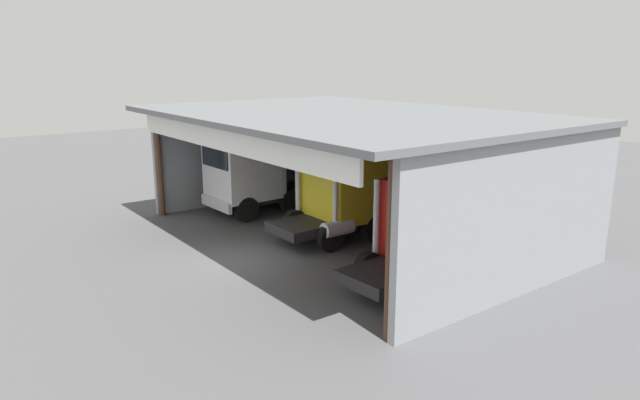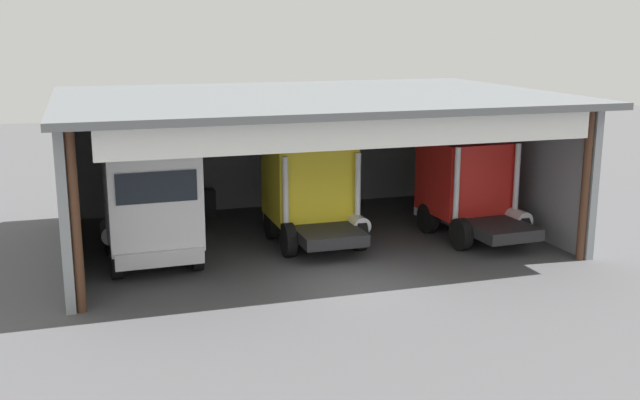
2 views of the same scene
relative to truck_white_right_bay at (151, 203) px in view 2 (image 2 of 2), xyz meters
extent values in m
plane|color=#4C4C4F|center=(5.13, -3.28, -1.90)|extent=(80.00, 80.00, 0.00)
cube|color=gray|center=(5.13, 6.52, 0.39)|extent=(14.79, 0.24, 4.58)
cube|color=gray|center=(-2.26, 1.62, 0.39)|extent=(0.24, 9.80, 4.58)
cube|color=gray|center=(12.52, 1.62, 0.39)|extent=(0.24, 9.80, 4.58)
cube|color=slate|center=(5.13, 1.16, 2.77)|extent=(15.39, 10.73, 0.20)
cylinder|color=#4C2D1E|center=(-2.01, -3.13, 0.39)|extent=(0.24, 0.24, 4.58)
cylinder|color=#4C2D1E|center=(12.27, -3.13, 0.39)|extent=(0.24, 0.24, 4.58)
cube|color=white|center=(5.13, -3.65, 2.32)|extent=(13.31, 0.12, 0.90)
cube|color=white|center=(0.03, -0.23, 0.28)|extent=(2.59, 2.63, 2.78)
cube|color=black|center=(0.06, -1.53, 0.76)|extent=(2.14, 0.12, 0.84)
cube|color=silver|center=(0.06, -1.56, -1.22)|extent=(2.40, 0.22, 0.44)
cube|color=#232326|center=(-0.02, 1.53, -1.19)|extent=(1.97, 3.24, 0.36)
cylinder|color=silver|center=(1.12, 1.23, 0.12)|extent=(0.18, 0.18, 2.98)
cylinder|color=silver|center=(-1.15, 1.17, 0.12)|extent=(0.18, 0.18, 2.98)
cylinder|color=silver|center=(-1.15, 1.19, -1.07)|extent=(0.59, 1.21, 0.56)
cylinder|color=black|center=(1.15, -0.71, -1.37)|extent=(0.33, 1.08, 1.07)
cylinder|color=black|center=(-1.07, -0.77, -1.37)|extent=(0.33, 1.08, 1.07)
cylinder|color=black|center=(1.09, 1.55, -1.37)|extent=(0.33, 1.08, 1.07)
cylinder|color=black|center=(-1.13, 1.50, -1.37)|extent=(0.33, 1.08, 1.07)
cube|color=yellow|center=(5.13, 1.35, 0.24)|extent=(2.58, 2.51, 2.73)
cube|color=black|center=(5.13, 2.62, 0.71)|extent=(2.18, 0.07, 0.82)
cube|color=silver|center=(5.13, 2.65, -1.23)|extent=(2.44, 0.17, 0.44)
cube|color=#232326|center=(5.14, -0.24, -1.20)|extent=(1.93, 2.90, 0.36)
cylinder|color=silver|center=(3.98, -0.05, -0.12)|extent=(0.18, 0.18, 2.52)
cylinder|color=silver|center=(6.29, -0.05, -0.12)|extent=(0.18, 0.18, 2.52)
cylinder|color=silver|center=(6.29, 0.06, -1.08)|extent=(0.56, 1.20, 0.56)
cylinder|color=black|center=(4.00, 1.85, -1.38)|extent=(0.30, 1.05, 1.04)
cylinder|color=black|center=(6.27, 1.86, -1.38)|extent=(0.30, 1.05, 1.04)
cylinder|color=black|center=(4.00, -0.24, -1.38)|extent=(0.30, 1.05, 1.04)
cylinder|color=black|center=(6.27, -0.24, -1.38)|extent=(0.30, 1.05, 1.04)
cube|color=red|center=(10.30, 0.57, 0.06)|extent=(2.55, 2.54, 2.41)
cube|color=black|center=(10.24, 1.80, 0.48)|extent=(2.07, 0.16, 0.72)
cube|color=silver|center=(10.24, 1.83, -1.25)|extent=(2.32, 0.27, 0.44)
cube|color=#232326|center=(10.38, -1.12, -1.22)|extent=(1.97, 3.16, 0.36)
cylinder|color=silver|center=(9.27, -0.85, -0.05)|extent=(0.18, 0.18, 2.70)
cylinder|color=silver|center=(11.46, -0.74, -0.05)|extent=(0.18, 0.18, 2.70)
cylinder|color=silver|center=(11.46, -0.77, -1.10)|extent=(0.62, 1.23, 0.56)
cylinder|color=black|center=(9.21, 1.00, -1.40)|extent=(0.35, 1.03, 1.01)
cylinder|color=black|center=(11.34, 1.10, -1.40)|extent=(0.35, 1.03, 1.01)
cylinder|color=black|center=(9.32, -1.17, -1.40)|extent=(0.35, 1.03, 1.01)
cylinder|color=black|center=(11.45, -1.07, -1.40)|extent=(0.35, 1.03, 1.01)
cylinder|color=#197233|center=(1.93, 5.42, -1.47)|extent=(0.58, 0.58, 0.86)
cube|color=black|center=(2.29, 5.51, -1.40)|extent=(0.90, 0.60, 1.00)
camera|label=1|loc=(21.35, -12.00, 4.71)|focal=31.85mm
camera|label=2|loc=(-1.65, -21.54, 4.93)|focal=42.47mm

